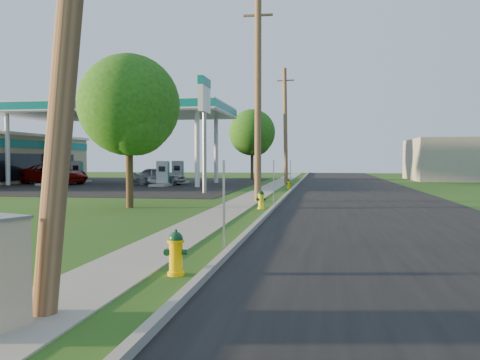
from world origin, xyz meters
name	(u,v)px	position (x,y,z in m)	size (l,w,h in m)	color
ground_plane	(152,298)	(0.00, 0.00, 0.00)	(140.00, 140.00, 0.00)	#1F4512
road	(386,221)	(4.50, 10.00, 0.01)	(8.00, 120.00, 0.02)	black
curb	(264,217)	(0.50, 10.00, 0.07)	(0.15, 120.00, 0.15)	gray
sidewalk	(213,218)	(-1.25, 10.00, 0.01)	(1.50, 120.00, 0.03)	gray
forecourt	(94,184)	(-16.00, 32.00, 0.01)	(26.00, 28.00, 0.02)	black
utility_pole_mid	(258,97)	(-0.60, 17.00, 4.95)	(1.40, 0.32, 9.80)	brown
utility_pole_far	(285,126)	(-0.60, 35.00, 4.80)	(1.40, 0.32, 9.50)	brown
sign_post_near	(224,205)	(0.25, 4.20, 1.00)	(0.05, 0.04, 2.00)	gray
sign_post_mid	(274,182)	(0.25, 16.00, 1.00)	(0.05, 0.04, 2.00)	gray
sign_post_far	(290,174)	(0.25, 28.20, 1.00)	(0.05, 0.04, 2.00)	gray
gas_canopy	(117,111)	(-14.00, 32.00, 5.90)	(18.18, 9.18, 6.40)	silver
fuel_pump_nw	(53,176)	(-18.50, 30.00, 0.72)	(1.20, 3.20, 1.90)	gray
fuel_pump_ne	(163,176)	(-9.50, 30.00, 0.72)	(1.20, 3.20, 1.90)	gray
fuel_pump_sw	(77,174)	(-18.50, 34.00, 0.72)	(1.20, 3.20, 1.90)	gray
fuel_pump_se	(178,175)	(-9.50, 34.00, 0.72)	(1.20, 3.20, 1.90)	gray
price_pylon	(204,102)	(-4.50, 22.50, 5.43)	(0.34, 2.04, 6.85)	gray
tree_verge	(131,109)	(-5.39, 13.02, 4.10)	(4.20, 4.20, 6.37)	#362616
tree_lot	(253,134)	(-4.45, 43.40, 4.53)	(4.64, 4.64, 7.04)	#362616
hydrant_near	(176,253)	(-0.07, 1.48, 0.39)	(0.41, 0.37, 0.80)	#FDC103
hydrant_mid	(261,200)	(-0.02, 13.47, 0.38)	(0.40, 0.36, 0.77)	yellow
hydrant_far	(289,184)	(0.14, 27.96, 0.34)	(0.36, 0.32, 0.69)	#F4D000
car_red	(54,174)	(-19.03, 31.15, 0.83)	(2.76, 5.99, 1.66)	#6F0804
car_silver	(159,176)	(-10.22, 31.34, 0.70)	(1.65, 4.11, 1.40)	#A4A6AC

